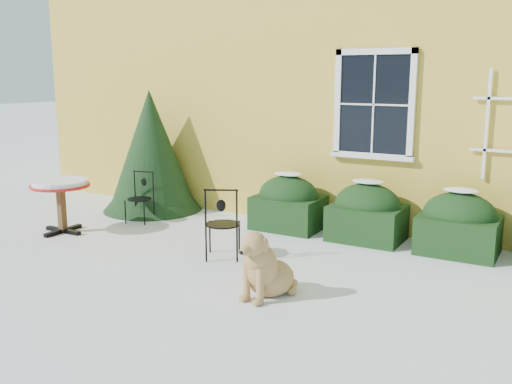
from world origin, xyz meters
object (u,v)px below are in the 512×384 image
Objects in this scene: patio_chair_near at (223,223)px; dog at (264,269)px; bistro_table at (60,189)px; patio_chair_far at (140,197)px; evergreen_shrub at (151,162)px.

patio_chair_near reaches higher than dog.
patio_chair_near is 1.13× the size of dog.
bistro_table is 4.08m from dog.
patio_chair_far is 3.89m from dog.
patio_chair_far is (-2.27, 0.96, -0.07)m from patio_chair_near.
bistro_table is 0.92× the size of patio_chair_near.
dog is at bearing -10.41° from bistro_table.
dog is (1.14, -0.91, -0.17)m from patio_chair_near.
evergreen_shrub is 4.67m from dog.
evergreen_shrub is at bearing 153.63° from dog.
bistro_table is 1.07× the size of patio_chair_far.
bistro_table is 1.31m from patio_chair_far.
patio_chair_near is (2.66, -1.73, -0.38)m from evergreen_shrub.
patio_chair_near reaches higher than bistro_table.
evergreen_shrub is 2.59× the size of patio_chair_far.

